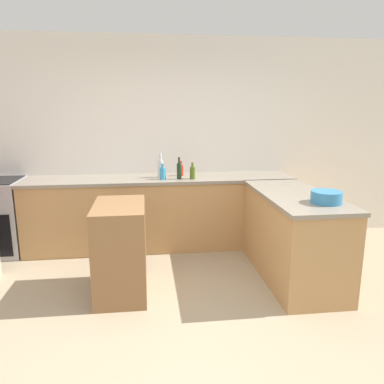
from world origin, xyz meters
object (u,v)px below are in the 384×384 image
object	(u,v)px
island_table	(121,249)
wine_bottle_dark	(179,170)
mixing_bowl	(326,197)
vinegar_bottle_clear	(161,168)
hot_sauce_bottle	(181,170)
dish_soap_bottle	(163,173)
olive_oil_bottle	(193,172)

from	to	relation	value
island_table	wine_bottle_dark	bearing A→B (deg)	58.79
mixing_bowl	vinegar_bottle_clear	distance (m)	2.11
hot_sauce_bottle	dish_soap_bottle	xyz separation A→B (m)	(-0.25, -0.23, 0.00)
vinegar_bottle_clear	island_table	bearing A→B (deg)	-109.74
wine_bottle_dark	dish_soap_bottle	size ratio (longest dim) A/B	1.38
vinegar_bottle_clear	dish_soap_bottle	bearing A→B (deg)	-80.97
mixing_bowl	hot_sauce_bottle	size ratio (longest dim) A/B	1.50
dish_soap_bottle	wine_bottle_dark	bearing A→B (deg)	-1.00
wine_bottle_dark	hot_sauce_bottle	bearing A→B (deg)	79.13
wine_bottle_dark	dish_soap_bottle	distance (m)	0.20
wine_bottle_dark	olive_oil_bottle	world-z (taller)	wine_bottle_dark
mixing_bowl	dish_soap_bottle	bearing A→B (deg)	136.73
mixing_bowl	wine_bottle_dark	xyz separation A→B (m)	(-1.26, 1.37, 0.05)
dish_soap_bottle	vinegar_bottle_clear	bearing A→B (deg)	99.03
hot_sauce_bottle	vinegar_bottle_clear	distance (m)	0.29
mixing_bowl	dish_soap_bottle	world-z (taller)	dish_soap_bottle
wine_bottle_dark	olive_oil_bottle	bearing A→B (deg)	-4.35
island_table	dish_soap_bottle	xyz separation A→B (m)	(0.47, 1.11, 0.55)
mixing_bowl	olive_oil_bottle	bearing A→B (deg)	128.76
island_table	olive_oil_bottle	xyz separation A→B (m)	(0.84, 1.10, 0.55)
island_table	mixing_bowl	xyz separation A→B (m)	(1.93, -0.26, 0.53)
mixing_bowl	hot_sauce_bottle	xyz separation A→B (m)	(-1.21, 1.61, 0.02)
mixing_bowl	vinegar_bottle_clear	world-z (taller)	vinegar_bottle_clear
dish_soap_bottle	vinegar_bottle_clear	distance (m)	0.14
dish_soap_bottle	vinegar_bottle_clear	xyz separation A→B (m)	(-0.02, 0.14, 0.04)
vinegar_bottle_clear	wine_bottle_dark	bearing A→B (deg)	-31.82
mixing_bowl	olive_oil_bottle	distance (m)	1.74
island_table	dish_soap_bottle	distance (m)	1.33
wine_bottle_dark	vinegar_bottle_clear	size ratio (longest dim) A/B	0.89
dish_soap_bottle	hot_sauce_bottle	bearing A→B (deg)	43.25
island_table	wine_bottle_dark	distance (m)	1.42
wine_bottle_dark	dish_soap_bottle	xyz separation A→B (m)	(-0.20, 0.00, -0.03)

